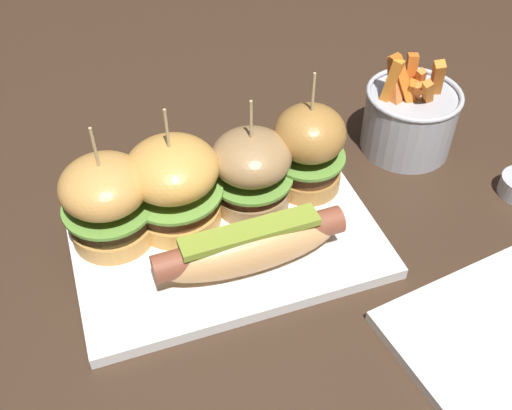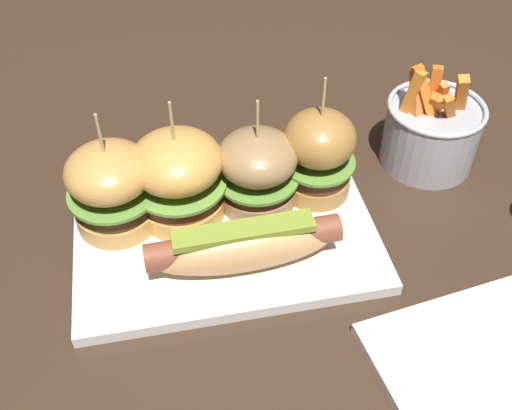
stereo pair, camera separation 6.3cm
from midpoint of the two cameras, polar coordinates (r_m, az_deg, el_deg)
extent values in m
plane|color=#382619|center=(0.66, -0.03, -3.86)|extent=(3.00, 3.00, 0.00)
cube|color=white|center=(0.66, -0.03, -3.45)|extent=(0.32, 0.20, 0.01)
ellipsoid|color=tan|center=(0.61, 1.83, -4.06)|extent=(0.19, 0.06, 0.05)
cylinder|color=brown|center=(0.60, 1.84, -3.70)|extent=(0.20, 0.03, 0.03)
cube|color=olive|center=(0.59, 1.88, -2.57)|extent=(0.14, 0.03, 0.01)
cylinder|color=#CC9248|center=(0.67, -10.26, -0.95)|extent=(0.09, 0.09, 0.02)
cylinder|color=#3C2C14|center=(0.66, -10.48, 0.32)|extent=(0.08, 0.08, 0.02)
cylinder|color=#609338|center=(0.65, -10.62, 1.07)|extent=(0.10, 0.10, 0.00)
ellipsoid|color=#CC9248|center=(0.63, -10.95, 2.96)|extent=(0.09, 0.09, 0.05)
cylinder|color=tan|center=(0.60, -11.47, 5.91)|extent=(0.00, 0.00, 0.06)
cylinder|color=gold|center=(0.67, -4.35, -0.07)|extent=(0.10, 0.10, 0.02)
cylinder|color=brown|center=(0.66, -4.45, 1.21)|extent=(0.09, 0.09, 0.02)
cylinder|color=#6B9E3D|center=(0.65, -4.51, 1.98)|extent=(0.10, 0.10, 0.00)
ellipsoid|color=gold|center=(0.63, -4.66, 4.00)|extent=(0.10, 0.10, 0.06)
cylinder|color=tan|center=(0.60, -4.89, 7.12)|extent=(0.00, 0.00, 0.06)
cylinder|color=#9B764B|center=(0.68, 2.77, 0.86)|extent=(0.09, 0.09, 0.02)
cylinder|color=#4C2B21|center=(0.67, 2.82, 1.98)|extent=(0.08, 0.08, 0.01)
cylinder|color=#609338|center=(0.66, 2.85, 2.56)|extent=(0.09, 0.09, 0.00)
ellipsoid|color=#9B764B|center=(0.65, 2.93, 4.42)|extent=(0.09, 0.09, 0.05)
cylinder|color=tan|center=(0.62, 3.07, 7.34)|extent=(0.00, 0.00, 0.06)
cylinder|color=#A97537|center=(0.70, 8.19, 1.99)|extent=(0.08, 0.08, 0.02)
cylinder|color=#52301A|center=(0.69, 8.35, 3.22)|extent=(0.07, 0.07, 0.02)
cylinder|color=#609338|center=(0.68, 8.45, 3.94)|extent=(0.08, 0.08, 0.00)
ellipsoid|color=#A97537|center=(0.66, 8.74, 6.08)|extent=(0.08, 0.08, 0.06)
cylinder|color=tan|center=(0.64, 9.18, 9.29)|extent=(0.00, 0.00, 0.06)
cylinder|color=#A8AAB2|center=(0.78, 18.28, 6.09)|extent=(0.11, 0.11, 0.08)
torus|color=#B7BABF|center=(0.76, 18.98, 8.56)|extent=(0.12, 0.12, 0.01)
cube|color=orange|center=(0.74, 16.55, 9.08)|extent=(0.03, 0.02, 0.09)
cube|color=orange|center=(0.75, 20.03, 8.02)|extent=(0.04, 0.03, 0.07)
cube|color=orange|center=(0.74, 17.19, 8.98)|extent=(0.01, 0.05, 0.08)
cube|color=orange|center=(0.76, 20.88, 9.01)|extent=(0.03, 0.04, 0.08)
cube|color=orange|center=(0.74, 18.17, 9.09)|extent=(0.04, 0.04, 0.09)
cube|color=orange|center=(0.76, 18.67, 8.31)|extent=(0.02, 0.04, 0.06)
cube|color=#D3601A|center=(0.76, 18.25, 8.36)|extent=(0.02, 0.04, 0.06)
cube|color=orange|center=(0.76, 19.15, 8.73)|extent=(0.02, 0.03, 0.07)
cube|color=#CC621E|center=(0.76, 18.53, 9.30)|extent=(0.02, 0.03, 0.08)
camera|label=1|loc=(0.03, -87.13, 2.79)|focal=42.69mm
camera|label=2|loc=(0.03, 92.87, -2.79)|focal=42.69mm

